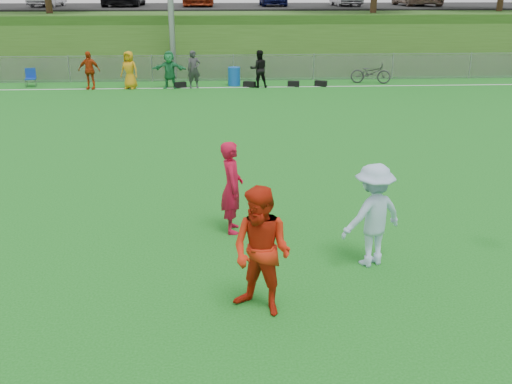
{
  "coord_description": "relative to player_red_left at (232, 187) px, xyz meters",
  "views": [
    {
      "loc": [
        -0.65,
        -8.58,
        4.58
      ],
      "look_at": [
        -0.09,
        0.5,
        1.23
      ],
      "focal_mm": 40.0,
      "sensor_mm": 36.0,
      "label": 1
    }
  ],
  "objects": [
    {
      "name": "bicycle",
      "position": [
        7.07,
        17.11,
        -0.4
      ],
      "size": [
        2.0,
        1.08,
        1.0
      ],
      "primitive_type": "imported",
      "rotation": [
        0.0,
        0.0,
        1.34
      ],
      "color": "#2A292C",
      "rests_on": "ground"
    },
    {
      "name": "player_red_center",
      "position": [
        0.36,
        -2.95,
        0.06
      ],
      "size": [
        1.19,
        1.13,
        1.93
      ],
      "primitive_type": "imported",
      "rotation": [
        0.0,
        0.0,
        -0.6
      ],
      "color": "red",
      "rests_on": "ground"
    },
    {
      "name": "sideline_far",
      "position": [
        0.48,
        16.31,
        -0.9
      ],
      "size": [
        60.0,
        0.1,
        0.01
      ],
      "primitive_type": "cube",
      "color": "white",
      "rests_on": "ground"
    },
    {
      "name": "camp_chair",
      "position": [
        -9.04,
        17.13,
        -0.65
      ],
      "size": [
        0.54,
        0.55,
        0.84
      ],
      "rotation": [
        0.0,
        0.0,
        0.16
      ],
      "color": "#0E309A",
      "rests_on": "ground"
    },
    {
      "name": "gear_bags",
      "position": [
        1.72,
        16.41,
        -0.77
      ],
      "size": [
        7.21,
        0.51,
        0.26
      ],
      "color": "black",
      "rests_on": "ground"
    },
    {
      "name": "recycling_bin",
      "position": [
        0.47,
        16.85,
        -0.47
      ],
      "size": [
        0.72,
        0.72,
        0.86
      ],
      "primitive_type": "cylinder",
      "rotation": [
        0.0,
        0.0,
        -0.3
      ],
      "color": "#104CAF",
      "rests_on": "ground"
    },
    {
      "name": "fence",
      "position": [
        0.48,
        18.31,
        -0.25
      ],
      "size": [
        58.0,
        0.06,
        1.3
      ],
      "color": "gray",
      "rests_on": "ground"
    },
    {
      "name": "player_blue",
      "position": [
        2.34,
        -1.54,
        -0.0
      ],
      "size": [
        1.33,
        1.09,
        1.8
      ],
      "primitive_type": "imported",
      "rotation": [
        0.0,
        0.0,
        3.57
      ],
      "color": "#A2C1E1",
      "rests_on": "ground"
    },
    {
      "name": "parking_lot",
      "position": [
        0.48,
        31.31,
        2.15
      ],
      "size": [
        120.0,
        12.0,
        0.1
      ],
      "primitive_type": "cube",
      "color": "black",
      "rests_on": "berm"
    },
    {
      "name": "player_red_left",
      "position": [
        0.0,
        0.0,
        0.0
      ],
      "size": [
        0.44,
        0.67,
        1.8
      ],
      "primitive_type": "imported",
      "rotation": [
        0.0,
        0.0,
        1.59
      ],
      "color": "#B10C2A",
      "rests_on": "ground"
    },
    {
      "name": "berm",
      "position": [
        0.48,
        29.31,
        0.6
      ],
      "size": [
        120.0,
        18.0,
        3.0
      ],
      "primitive_type": "cube",
      "color": "#274C15",
      "rests_on": "ground"
    },
    {
      "name": "ground",
      "position": [
        0.48,
        -1.69,
        -0.9
      ],
      "size": [
        120.0,
        120.0,
        0.0
      ],
      "primitive_type": "plane",
      "color": "#145E13",
      "rests_on": "ground"
    },
    {
      "name": "spectator_row",
      "position": [
        -2.44,
        16.31,
        -0.05
      ],
      "size": [
        8.68,
        0.78,
        1.69
      ],
      "color": "#AF300C",
      "rests_on": "ground"
    }
  ]
}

